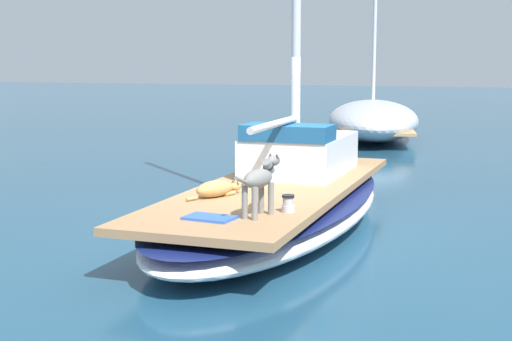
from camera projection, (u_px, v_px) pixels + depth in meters
The scene contains 8 objects.
ground_plane at pixel (277, 229), 10.77m from camera, with size 120.00×120.00×0.00m, color navy.
sailboat_main at pixel (277, 206), 10.72m from camera, with size 2.66×7.29×0.66m.
cabin_house at pixel (299, 152), 11.66m from camera, with size 1.45×2.25×0.84m.
dog_tan at pixel (217, 189), 9.72m from camera, with size 0.53×0.88×0.22m.
dog_grey at pixel (260, 180), 8.47m from camera, with size 0.34×0.93×0.70m.
deck_winch at pixel (288, 204), 8.72m from camera, with size 0.16×0.16×0.21m.
deck_towel at pixel (210, 218), 8.36m from camera, with size 0.56×0.36×0.03m, color blue.
moored_boat_far_astern at pixel (373, 119), 23.07m from camera, with size 4.05×7.72×6.05m.
Camera 1 is at (3.00, -10.09, 2.45)m, focal length 51.55 mm.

